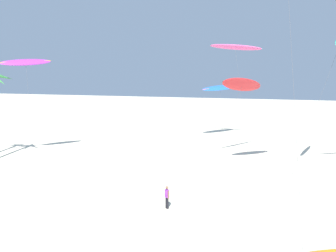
{
  "coord_description": "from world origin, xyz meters",
  "views": [
    {
      "loc": [
        9.4,
        0.49,
        9.32
      ],
      "look_at": [
        0.65,
        24.29,
        5.91
      ],
      "focal_mm": 41.05,
      "sensor_mm": 36.0,
      "label": 1
    }
  ],
  "objects_px": {
    "flying_kite_2": "(26,62)",
    "flying_kite_7": "(243,85)",
    "flying_kite_1": "(220,88)",
    "person_near_left": "(167,196)",
    "flying_kite_4": "(235,47)"
  },
  "relations": [
    {
      "from": "flying_kite_1",
      "to": "flying_kite_4",
      "type": "height_order",
      "value": "flying_kite_4"
    },
    {
      "from": "flying_kite_1",
      "to": "person_near_left",
      "type": "relative_size",
      "value": 4.99
    },
    {
      "from": "flying_kite_2",
      "to": "flying_kite_7",
      "type": "relative_size",
      "value": 1.21
    },
    {
      "from": "flying_kite_2",
      "to": "flying_kite_4",
      "type": "distance_m",
      "value": 27.56
    },
    {
      "from": "flying_kite_7",
      "to": "flying_kite_4",
      "type": "bearing_deg",
      "value": 105.28
    },
    {
      "from": "flying_kite_4",
      "to": "flying_kite_1",
      "type": "bearing_deg",
      "value": 141.59
    },
    {
      "from": "flying_kite_1",
      "to": "person_near_left",
      "type": "bearing_deg",
      "value": -83.94
    },
    {
      "from": "flying_kite_4",
      "to": "flying_kite_7",
      "type": "xyz_separation_m",
      "value": [
        2.84,
        -10.39,
        -4.89
      ]
    },
    {
      "from": "flying_kite_2",
      "to": "flying_kite_4",
      "type": "bearing_deg",
      "value": 44.82
    },
    {
      "from": "flying_kite_1",
      "to": "flying_kite_4",
      "type": "distance_m",
      "value": 6.48
    },
    {
      "from": "flying_kite_7",
      "to": "person_near_left",
      "type": "xyz_separation_m",
      "value": [
        -1.91,
        -19.36,
        -7.31
      ]
    },
    {
      "from": "flying_kite_2",
      "to": "flying_kite_7",
      "type": "height_order",
      "value": "flying_kite_2"
    },
    {
      "from": "flying_kite_2",
      "to": "person_near_left",
      "type": "relative_size",
      "value": 7.03
    },
    {
      "from": "flying_kite_1",
      "to": "flying_kite_2",
      "type": "relative_size",
      "value": 0.71
    },
    {
      "from": "flying_kite_7",
      "to": "person_near_left",
      "type": "height_order",
      "value": "flying_kite_7"
    }
  ]
}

